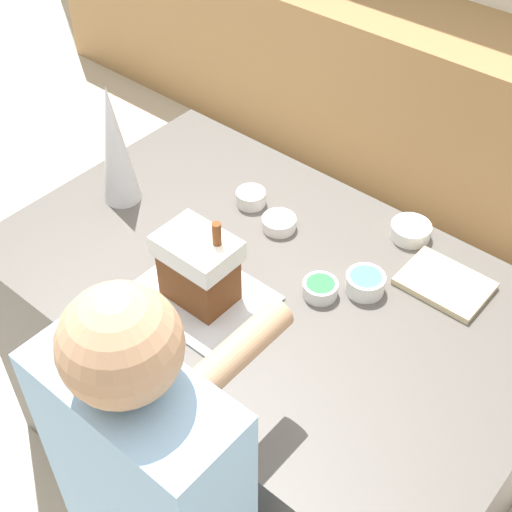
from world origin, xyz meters
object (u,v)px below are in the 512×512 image
object	(u,v)px
baking_tray	(201,296)
candy_bowl_far_right	(365,282)
candy_bowl_near_tray_right	(411,230)
decorative_tree	(115,145)
cookbook	(445,284)
candy_bowl_beside_tree	(279,223)
candy_bowl_far_left	(320,288)
candy_bowl_front_corner	(251,197)
gingerbread_house	(199,267)

from	to	relation	value
baking_tray	candy_bowl_far_right	bearing A→B (deg)	44.00
candy_bowl_near_tray_right	candy_bowl_far_right	world-z (taller)	candy_bowl_far_right
candy_bowl_far_right	decorative_tree	bearing A→B (deg)	-169.09
cookbook	candy_bowl_beside_tree	bearing A→B (deg)	-167.96
candy_bowl_far_right	candy_bowl_far_left	bearing A→B (deg)	-132.18
candy_bowl_beside_tree	decorative_tree	bearing A→B (deg)	-156.32
candy_bowl_front_corner	candy_bowl_far_right	bearing A→B (deg)	-9.63
candy_bowl_near_tray_right	candy_bowl_far_right	xyz separation A→B (m)	(0.02, -0.28, 0.01)
baking_tray	candy_bowl_near_tray_right	world-z (taller)	candy_bowl_near_tray_right
baking_tray	candy_bowl_beside_tree	bearing A→B (deg)	93.07
decorative_tree	candy_bowl_far_left	bearing A→B (deg)	5.02
cookbook	candy_bowl_near_tray_right	bearing A→B (deg)	147.67
cookbook	decorative_tree	bearing A→B (deg)	-162.16
candy_bowl_beside_tree	candy_bowl_front_corner	size ratio (longest dim) A/B	1.11
candy_bowl_far_left	candy_bowl_beside_tree	distance (m)	0.30
candy_bowl_near_tray_right	baking_tray	bearing A→B (deg)	-117.32
decorative_tree	candy_bowl_beside_tree	bearing A→B (deg)	23.68
candy_bowl_near_tray_right	gingerbread_house	bearing A→B (deg)	-117.30
candy_bowl_near_tray_right	cookbook	distance (m)	0.22
baking_tray	candy_bowl_beside_tree	distance (m)	0.37
decorative_tree	gingerbread_house	bearing A→B (deg)	-17.72
candy_bowl_far_left	candy_bowl_front_corner	xyz separation A→B (m)	(-0.40, 0.18, 0.00)
baking_tray	decorative_tree	world-z (taller)	decorative_tree
baking_tray	candy_bowl_far_left	size ratio (longest dim) A/B	3.73
candy_bowl_near_tray_right	candy_bowl_front_corner	distance (m)	0.51
baking_tray	candy_bowl_beside_tree	world-z (taller)	candy_bowl_beside_tree
candy_bowl_far_left	gingerbread_house	bearing A→B (deg)	-137.44
candy_bowl_far_left	cookbook	xyz separation A→B (m)	(0.25, 0.25, -0.01)
candy_bowl_beside_tree	cookbook	size ratio (longest dim) A/B	0.43
candy_bowl_near_tray_right	cookbook	size ratio (longest dim) A/B	0.51
gingerbread_house	candy_bowl_far_right	distance (m)	0.46
candy_bowl_near_tray_right	decorative_tree	bearing A→B (deg)	-151.53
cookbook	gingerbread_house	bearing A→B (deg)	-135.91
decorative_tree	candy_bowl_far_left	distance (m)	0.76
candy_bowl_beside_tree	candy_bowl_front_corner	world-z (taller)	candy_bowl_front_corner
candy_bowl_near_tray_right	candy_bowl_far_right	distance (m)	0.28
candy_bowl_near_tray_right	cookbook	world-z (taller)	candy_bowl_near_tray_right
candy_bowl_front_corner	cookbook	distance (m)	0.66
candy_bowl_far_left	candy_bowl_front_corner	size ratio (longest dim) A/B	1.04
baking_tray	candy_bowl_near_tray_right	xyz separation A→B (m)	(0.31, 0.59, 0.02)
candy_bowl_far_right	baking_tray	bearing A→B (deg)	-136.00
decorative_tree	candy_bowl_near_tray_right	world-z (taller)	decorative_tree
candy_bowl_front_corner	cookbook	size ratio (longest dim) A/B	0.39
candy_bowl_far_right	cookbook	distance (m)	0.23
decorative_tree	candy_bowl_near_tray_right	bearing A→B (deg)	28.47
baking_tray	gingerbread_house	world-z (taller)	gingerbread_house
decorative_tree	candy_bowl_front_corner	size ratio (longest dim) A/B	4.31
baking_tray	gingerbread_house	size ratio (longest dim) A/B	1.33
candy_bowl_near_tray_right	candy_bowl_far_right	bearing A→B (deg)	-85.43
baking_tray	decorative_tree	size ratio (longest dim) A/B	0.90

